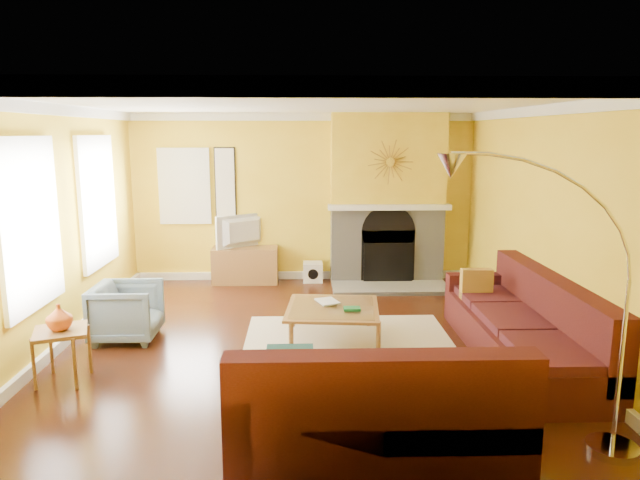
{
  "coord_description": "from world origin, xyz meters",
  "views": [
    {
      "loc": [
        -0.01,
        -6.24,
        2.39
      ],
      "look_at": [
        0.2,
        0.4,
        1.14
      ],
      "focal_mm": 32.0,
      "sensor_mm": 36.0,
      "label": 1
    }
  ],
  "objects_px": {
    "coffee_table": "(333,324)",
    "arc_lamp": "(543,311)",
    "sectional_sofa": "(414,332)",
    "media_console": "(245,265)",
    "side_table": "(63,356)",
    "armchair": "(127,312)"
  },
  "relations": [
    {
      "from": "coffee_table",
      "to": "arc_lamp",
      "type": "distance_m",
      "value": 2.95
    },
    {
      "from": "coffee_table",
      "to": "arc_lamp",
      "type": "relative_size",
      "value": 0.47
    },
    {
      "from": "coffee_table",
      "to": "arc_lamp",
      "type": "xyz_separation_m",
      "value": [
        1.39,
        -2.43,
        0.92
      ]
    },
    {
      "from": "sectional_sofa",
      "to": "media_console",
      "type": "relative_size",
      "value": 3.44
    },
    {
      "from": "coffee_table",
      "to": "side_table",
      "type": "relative_size",
      "value": 2.0
    },
    {
      "from": "sectional_sofa",
      "to": "media_console",
      "type": "height_order",
      "value": "sectional_sofa"
    },
    {
      "from": "arc_lamp",
      "to": "sectional_sofa",
      "type": "bearing_deg",
      "value": 113.53
    },
    {
      "from": "sectional_sofa",
      "to": "coffee_table",
      "type": "bearing_deg",
      "value": 127.76
    },
    {
      "from": "media_console",
      "to": "sectional_sofa",
      "type": "bearing_deg",
      "value": -61.07
    },
    {
      "from": "sectional_sofa",
      "to": "armchair",
      "type": "bearing_deg",
      "value": 160.72
    },
    {
      "from": "media_console",
      "to": "armchair",
      "type": "bearing_deg",
      "value": -113.66
    },
    {
      "from": "sectional_sofa",
      "to": "coffee_table",
      "type": "distance_m",
      "value": 1.27
    },
    {
      "from": "side_table",
      "to": "coffee_table",
      "type": "bearing_deg",
      "value": 20.81
    },
    {
      "from": "sectional_sofa",
      "to": "arc_lamp",
      "type": "height_order",
      "value": "arc_lamp"
    },
    {
      "from": "coffee_table",
      "to": "side_table",
      "type": "distance_m",
      "value": 2.87
    },
    {
      "from": "armchair",
      "to": "arc_lamp",
      "type": "distance_m",
      "value": 4.64
    },
    {
      "from": "sectional_sofa",
      "to": "side_table",
      "type": "xyz_separation_m",
      "value": [
        -3.44,
        -0.04,
        -0.19
      ]
    },
    {
      "from": "arc_lamp",
      "to": "media_console",
      "type": "bearing_deg",
      "value": 117.45
    },
    {
      "from": "side_table",
      "to": "armchair",
      "type": "bearing_deg",
      "value": 76.09
    },
    {
      "from": "arc_lamp",
      "to": "coffee_table",
      "type": "bearing_deg",
      "value": 119.78
    },
    {
      "from": "media_console",
      "to": "armchair",
      "type": "relative_size",
      "value": 1.41
    },
    {
      "from": "side_table",
      "to": "arc_lamp",
      "type": "height_order",
      "value": "arc_lamp"
    }
  ]
}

